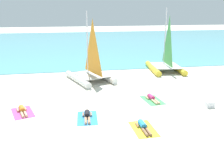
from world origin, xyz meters
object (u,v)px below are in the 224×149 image
(sailboat_yellow, at_px, (166,62))
(towel_center_right, at_px, (143,129))
(sunbather_center_left, at_px, (87,115))
(sunbather_center_right, at_px, (143,126))
(towel_center_left, at_px, (87,118))
(sunbather_rightmost, at_px, (152,98))
(towel_leftmost, at_px, (23,113))
(sunbather_leftmost, at_px, (22,110))
(sailboat_white, at_px, (91,71))
(towel_rightmost, at_px, (152,100))
(cooler_box, at_px, (210,104))

(sailboat_yellow, xyz_separation_m, towel_center_right, (-5.60, -11.31, -0.88))
(sunbather_center_left, relative_size, sunbather_center_right, 1.00)
(towel_center_left, bearing_deg, sunbather_rightmost, 25.50)
(sailboat_yellow, xyz_separation_m, towel_leftmost, (-11.94, -8.10, -0.88))
(sunbather_leftmost, bearing_deg, towel_center_left, -39.70)
(sunbather_leftmost, relative_size, towel_center_left, 0.81)
(sailboat_white, distance_m, towel_center_left, 7.54)
(towel_rightmost, bearing_deg, towel_center_right, -114.79)
(cooler_box, bearing_deg, sailboat_yellow, 85.35)
(towel_leftmost, height_order, sunbather_center_right, sunbather_center_right)
(sailboat_white, distance_m, towel_rightmost, 6.49)
(sunbather_center_left, bearing_deg, towel_leftmost, 163.36)
(sailboat_yellow, xyz_separation_m, sunbather_center_left, (-8.29, -9.45, -0.75))
(sailboat_yellow, distance_m, sunbather_leftmost, 14.43)
(sunbather_center_left, relative_size, cooler_box, 3.13)
(sailboat_yellow, relative_size, cooler_box, 11.87)
(sunbather_leftmost, bearing_deg, towel_leftmost, -90.00)
(sailboat_white, xyz_separation_m, sunbather_rightmost, (3.55, -5.30, -0.72))
(sunbather_leftmost, relative_size, sunbather_center_right, 0.98)
(towel_leftmost, xyz_separation_m, sunbather_rightmost, (8.12, 0.71, 0.13))
(sunbather_center_right, height_order, sunbather_rightmost, same)
(sailboat_white, relative_size, towel_center_left, 3.01)
(towel_rightmost, relative_size, sunbather_rightmost, 1.21)
(sailboat_yellow, bearing_deg, sunbather_center_left, -125.95)
(sunbather_center_right, bearing_deg, sunbather_rightmost, 62.98)
(towel_rightmost, bearing_deg, sunbather_rightmost, 96.47)
(towel_center_left, bearing_deg, sunbather_center_left, 86.39)
(sunbather_leftmost, height_order, towel_rightmost, sunbather_leftmost)
(sailboat_white, bearing_deg, towel_center_right, -99.26)
(sunbather_rightmost, xyz_separation_m, cooler_box, (3.08, -1.83, 0.05))
(sailboat_yellow, bearing_deg, cooler_box, -89.35)
(towel_center_right, xyz_separation_m, cooler_box, (4.85, 2.10, 0.17))
(towel_center_left, relative_size, sunbather_rightmost, 1.21)
(sunbather_center_left, distance_m, sunbather_rightmost, 4.91)
(sunbather_center_right, distance_m, towel_rightmost, 4.20)
(towel_center_left, distance_m, towel_rightmost, 4.93)
(sunbather_center_left, distance_m, towel_rightmost, 4.90)
(towel_leftmost, relative_size, towel_center_left, 1.00)
(sunbather_leftmost, bearing_deg, towel_center_right, -45.03)
(towel_leftmost, distance_m, towel_center_left, 3.92)
(sunbather_center_left, bearing_deg, cooler_box, 5.40)
(sunbather_leftmost, distance_m, towel_center_left, 3.96)
(sailboat_yellow, relative_size, towel_center_left, 3.12)
(sunbather_center_left, height_order, sunbather_center_right, same)
(sailboat_yellow, height_order, sunbather_leftmost, sailboat_yellow)
(towel_center_left, bearing_deg, towel_rightmost, 24.76)
(towel_center_left, bearing_deg, sunbather_center_right, -32.83)
(sunbather_leftmost, height_order, sunbather_rightmost, same)
(cooler_box, bearing_deg, sailboat_white, 132.89)
(sailboat_yellow, distance_m, sunbather_center_left, 12.59)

